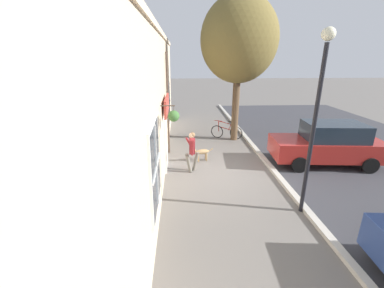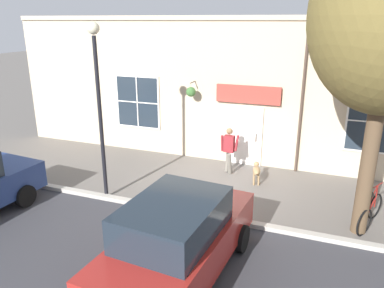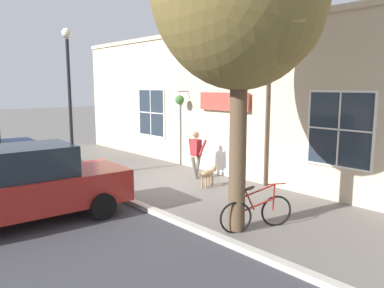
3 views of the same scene
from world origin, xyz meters
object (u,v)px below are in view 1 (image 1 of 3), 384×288
at_px(pedestrian_walking, 192,149).
at_px(street_lamp, 318,101).
at_px(leaning_bicycle, 226,131).
at_px(dog_on_leash, 201,152).
at_px(parked_car_mid_block, 328,144).
at_px(street_tree_by_curb, 238,42).

bearing_deg(pedestrian_walking, street_lamp, -43.51).
distance_m(pedestrian_walking, street_lamp, 4.74).
bearing_deg(leaning_bicycle, dog_on_leash, -117.52).
bearing_deg(dog_on_leash, pedestrian_walking, -112.29).
relative_size(dog_on_leash, street_lamp, 0.20).
height_order(dog_on_leash, parked_car_mid_block, parked_car_mid_block).
bearing_deg(pedestrian_walking, leaning_bicycle, 63.72).
bearing_deg(street_tree_by_curb, pedestrian_walking, -120.96).
height_order(pedestrian_walking, street_tree_by_curb, street_tree_by_curb).
bearing_deg(parked_car_mid_block, dog_on_leash, 173.95).
relative_size(pedestrian_walking, leaning_bicycle, 0.98).
distance_m(dog_on_leash, street_lamp, 5.45).
xyz_separation_m(pedestrian_walking, street_tree_by_curb, (2.44, 4.06, 3.96)).
distance_m(pedestrian_walking, leaning_bicycle, 4.74).
xyz_separation_m(street_tree_by_curb, street_lamp, (0.58, -6.93, -1.70)).
relative_size(dog_on_leash, parked_car_mid_block, 0.22).
bearing_deg(street_lamp, leaning_bicycle, 97.50).
height_order(street_tree_by_curb, leaning_bicycle, street_tree_by_curb).
xyz_separation_m(street_tree_by_curb, parked_car_mid_block, (3.14, -3.58, -4.02)).
height_order(pedestrian_walking, leaning_bicycle, pedestrian_walking).
xyz_separation_m(dog_on_leash, parked_car_mid_block, (5.16, -0.55, 0.47)).
bearing_deg(street_lamp, pedestrian_walking, 136.49).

